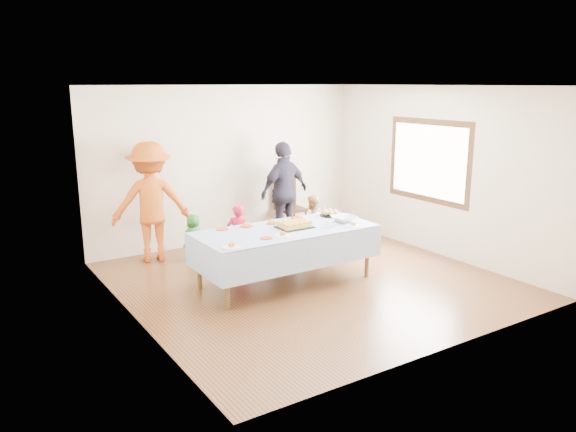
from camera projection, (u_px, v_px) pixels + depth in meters
The scene contains 22 objects.
ground at pixel (309, 280), 7.97m from camera, with size 5.00×5.00×0.00m, color #4C2C15.
room_walls at pixel (314, 156), 7.59m from camera, with size 5.04×5.04×2.72m.
party_table at pixel (286, 233), 7.72m from camera, with size 2.50×1.10×0.78m.
birthday_cake at pixel (294, 225), 7.77m from camera, with size 0.47×0.36×0.08m.
rolls_tray at pixel (330, 213), 8.45m from camera, with size 0.32×0.32×0.10m.
punch_bowl at pixel (344, 219), 8.10m from camera, with size 0.34×0.34×0.08m, color silver.
party_hat at pixel (324, 209), 8.52m from camera, with size 0.10×0.10×0.17m, color silver.
fork_pile at pixel (328, 225), 7.81m from camera, with size 0.24×0.18×0.07m, color white, non-canonical shape.
plate_red_far_a at pixel (222, 229), 7.67m from camera, with size 0.17×0.17×0.01m, color #B92A0D.
plate_red_far_b at pixel (247, 226), 7.83m from camera, with size 0.18×0.18×0.01m, color #B92A0D.
plate_red_far_c at pixel (272, 223), 7.98m from camera, with size 0.16×0.16×0.01m, color #B92A0D.
plate_red_far_d at pixel (297, 218), 8.32m from camera, with size 0.18×0.18×0.01m, color #B92A0D.
plate_red_near at pixel (266, 238), 7.23m from camera, with size 0.16×0.16×0.01m, color #B92A0D.
plate_white_left at pixel (231, 247), 6.84m from camera, with size 0.23×0.23×0.01m, color white.
plate_white_mid at pixel (283, 236), 7.34m from camera, with size 0.21×0.21×0.01m, color white.
plate_white_right at pixel (353, 226), 7.85m from camera, with size 0.21×0.21×0.01m, color white.
dining_chair at pixel (289, 203), 10.30m from camera, with size 0.46×0.46×1.04m.
toddler_left at pixel (238, 236), 8.49m from camera, with size 0.35×0.23×0.96m, color red.
toddler_mid at pixel (194, 237), 8.80m from camera, with size 0.36×0.24×0.75m, color #28792E.
toddler_right at pixel (312, 223), 9.30m from camera, with size 0.46×0.36×0.94m, color tan.
adult_left at pixel (151, 202), 8.69m from camera, with size 1.21×0.69×1.87m, color #CC5619.
adult_right at pixel (284, 192), 9.78m from camera, with size 1.03×0.43×1.76m, color #292837.
Camera 1 is at (-4.33, -6.18, 2.75)m, focal length 35.00 mm.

